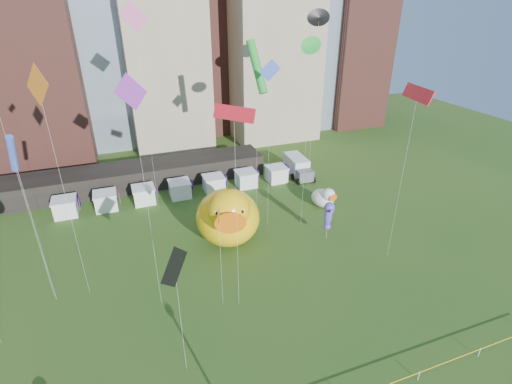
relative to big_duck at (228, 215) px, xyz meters
name	(u,v)px	position (x,y,z in m)	size (l,w,h in m)	color
skyline	(150,24)	(-1.90, 38.52, 17.88)	(101.00, 23.00, 68.00)	brown
pavilion	(139,175)	(-8.15, 19.46, -1.95)	(38.00, 6.00, 3.20)	black
vendor_tents	(180,190)	(-3.13, 13.46, -2.45)	(33.24, 2.80, 2.40)	white
big_duck	(228,215)	(0.00, 0.00, 0.00)	(9.09, 10.83, 7.74)	yellow
small_duck	(324,197)	(14.63, 3.63, -2.17)	(3.46, 4.19, 3.02)	white
seahorse_green	(235,213)	(0.41, -1.42, 0.96)	(1.86, 2.13, 6.38)	silver
seahorse_purple	(329,214)	(11.04, -3.47, -0.17)	(1.46, 1.70, 4.90)	silver
box_truck	(297,166)	(15.92, 14.38, -2.04)	(3.11, 7.06, 2.95)	silver
kite_0	(418,94)	(15.76, -8.73, 14.22)	(1.19, 4.18, 18.46)	silver
kite_1	(134,21)	(-6.62, 11.03, 19.78)	(3.11, 1.06, 25.41)	silver
kite_2	(175,268)	(-8.17, -15.44, 6.10)	(2.19, 2.16, 11.26)	silver
kite_3	(312,46)	(9.70, 0.62, 17.60)	(1.79, 0.57, 22.13)	silver
kite_5	(270,76)	(5.62, 1.77, 14.74)	(2.24, 0.47, 20.00)	silver
kite_6	(219,218)	(-3.54, -9.63, 5.76)	(0.67, 1.85, 10.49)	silver
kite_7	(132,98)	(-8.92, -7.50, 15.63)	(2.37, 1.43, 20.98)	silver
kite_8	(234,115)	(-2.14, -10.15, 14.45)	(2.58, 2.91, 18.62)	silver
kite_10	(319,18)	(15.65, 10.17, 19.77)	(2.10, 0.40, 24.43)	silver
kite_11	(257,67)	(5.82, 6.18, 14.97)	(1.97, 3.61, 21.49)	silver
kite_13	(13,154)	(-18.17, -3.51, 11.18)	(1.30, 2.02, 16.43)	silver
kite_14	(39,90)	(-15.26, -3.57, 15.93)	(1.87, 2.69, 21.42)	silver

